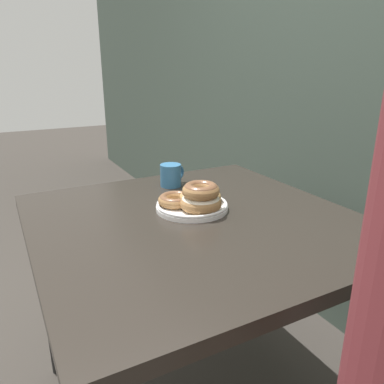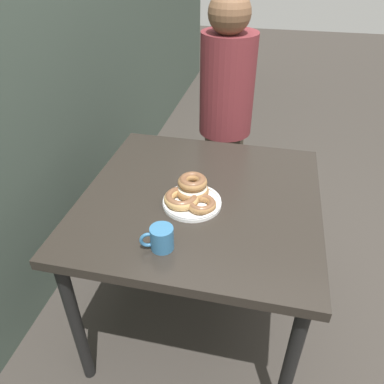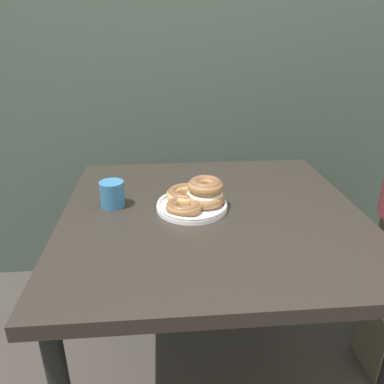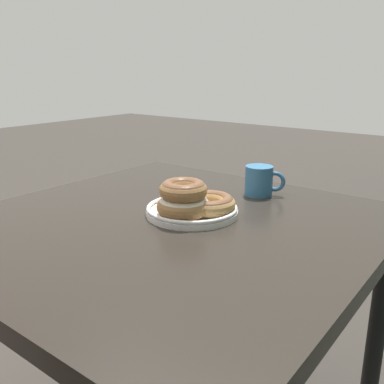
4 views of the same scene
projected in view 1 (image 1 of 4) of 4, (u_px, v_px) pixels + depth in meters
dining_table at (196, 242)px, 1.18m from camera, size 0.96×0.95×0.76m
donut_plate at (195, 199)px, 1.19m from camera, size 0.25×0.25×0.10m
coffee_mug at (171, 175)px, 1.44m from camera, size 0.08×0.11×0.09m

